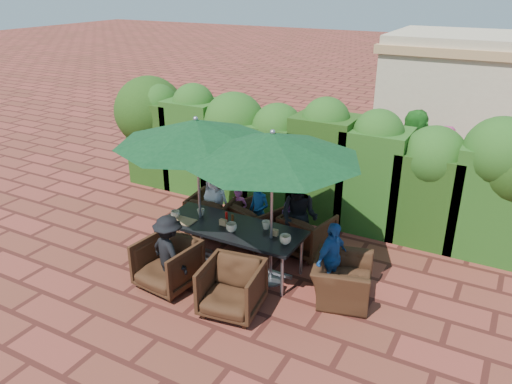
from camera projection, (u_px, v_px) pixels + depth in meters
The scene contains 31 objects.
ground at pixel (242, 262), 8.41m from camera, with size 80.00×80.00×0.00m, color maroon.
dining_table at pixel (232, 231), 7.99m from camera, with size 2.34×0.90×0.75m.
umbrella_left at pixel (196, 132), 7.70m from camera, with size 2.57×2.57×2.46m.
umbrella_right at pixel (272, 146), 7.03m from camera, with size 2.62×2.62×2.46m.
chair_far_left at pixel (214, 212), 9.21m from camera, with size 0.82×0.76×0.84m, color black.
chair_far_mid at pixel (257, 221), 8.94m from camera, with size 0.77×0.72×0.80m, color black.
chair_far_right at pixel (307, 231), 8.55m from camera, with size 0.77×0.72×0.79m, color black.
chair_near_left at pixel (167, 262), 7.59m from camera, with size 0.82×0.77×0.84m, color black.
chair_near_right at pixel (232, 286), 7.01m from camera, with size 0.81×0.76×0.83m, color black.
chair_end_right at pixel (342, 273), 7.31m from camera, with size 0.95×0.62×0.83m, color black.
adult_far_left at pixel (216, 203), 9.11m from camera, with size 0.60×0.36×1.22m, color white.
adult_far_mid at pixel (259, 212), 8.88m from camera, with size 0.41×0.33×1.14m, color #1A4C92.
adult_far_right at pixel (299, 217), 8.37m from camera, with size 0.68×0.41×1.41m, color black.
adult_near_left at pixel (169, 253), 7.49m from camera, with size 0.77×0.35×1.20m, color black.
adult_end_right at pixel (332, 259), 7.35m from camera, with size 0.69×0.34×1.17m, color #1A4C92.
child_left at pixel (239, 212), 9.15m from camera, with size 0.33×0.27×0.91m, color #E14F9C.
child_right at pixel (288, 225), 8.71m from camera, with size 0.32×0.26×0.88m, color purple.
pedestrian_a at pixel (413, 152), 10.72m from camera, with size 1.78×0.63×1.90m, color #267C21.
pedestrian_b at pixel (441, 162), 10.57m from camera, with size 0.77×0.47×1.60m, color #E14F9C.
pedestrian_c at pixel (480, 169), 10.08m from camera, with size 1.08×0.50×1.69m, color #9B9CA3.
cup_a at pixel (175, 214), 8.24m from camera, with size 0.15×0.15×0.12m, color beige.
cup_b at pixel (201, 212), 8.31m from camera, with size 0.12×0.12×0.12m, color beige.
cup_c at pixel (231, 227), 7.78m from camera, with size 0.17×0.17×0.14m, color beige.
cup_d at pixel (266, 225), 7.86m from camera, with size 0.14×0.14×0.13m, color beige.
cup_e at pixel (285, 239), 7.42m from camera, with size 0.17×0.17×0.14m, color beige.
ketchup_bottle at pixel (226, 217), 8.09m from camera, with size 0.04×0.04×0.17m, color #B20C0A.
sauce_bottle at pixel (233, 219), 8.00m from camera, with size 0.04×0.04×0.17m, color #4C230C.
serving_tray at pixel (184, 221), 8.12m from camera, with size 0.35×0.25×0.02m, color #A67D50.
number_block_left at pixel (223, 222), 7.98m from camera, with size 0.12×0.06×0.10m, color tan.
number_block_right at pixel (274, 232), 7.67m from camera, with size 0.12×0.06×0.10m, color tan.
hedge_wall at pixel (295, 149), 9.81m from camera, with size 9.10×1.60×2.40m.
Camera 1 is at (3.69, -6.26, 4.40)m, focal length 35.00 mm.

